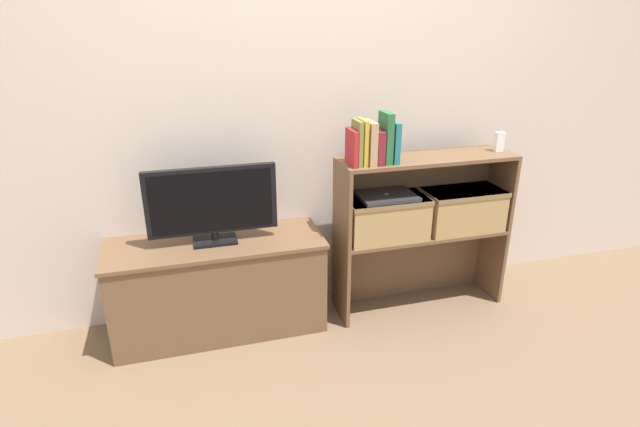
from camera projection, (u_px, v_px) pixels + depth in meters
name	position (u px, v px, depth m)	size (l,w,h in m)	color
ground_plane	(327.00, 331.00, 2.74)	(16.00, 16.00, 0.00)	brown
wall_back	(305.00, 98.00, 2.68)	(10.00, 0.05, 2.40)	beige
tv_stand	(219.00, 286.00, 2.68)	(1.12, 0.42, 0.52)	brown
tv	(212.00, 203.00, 2.50)	(0.65, 0.14, 0.40)	black
bookshelf_lower_tier	(415.00, 254.00, 2.96)	(0.98, 0.28, 0.47)	brown
bookshelf_upper_tier	(421.00, 182.00, 2.79)	(0.98, 0.28, 0.44)	brown
book_crimson	(352.00, 147.00, 2.50)	(0.02, 0.15, 0.18)	#B22328
book_olive	(357.00, 143.00, 2.50)	(0.02, 0.13, 0.23)	olive
book_mustard	(363.00, 142.00, 2.50)	(0.02, 0.13, 0.23)	gold
book_tan	(369.00, 143.00, 2.51)	(0.04, 0.15, 0.22)	tan
book_maroon	(377.00, 147.00, 2.53)	(0.04, 0.14, 0.17)	maroon
book_forest	(386.00, 138.00, 2.53)	(0.04, 0.13, 0.26)	#286638
book_teal	(393.00, 142.00, 2.55)	(0.03, 0.14, 0.21)	#1E7075
baby_monitor	(499.00, 142.00, 2.77)	(0.05, 0.04, 0.14)	white
storage_basket_left	(386.00, 216.00, 2.72)	(0.45, 0.25, 0.23)	tan
storage_basket_right	(462.00, 208.00, 2.84)	(0.45, 0.25, 0.23)	tan
laptop	(387.00, 196.00, 2.68)	(0.31, 0.23, 0.02)	#2D2D33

